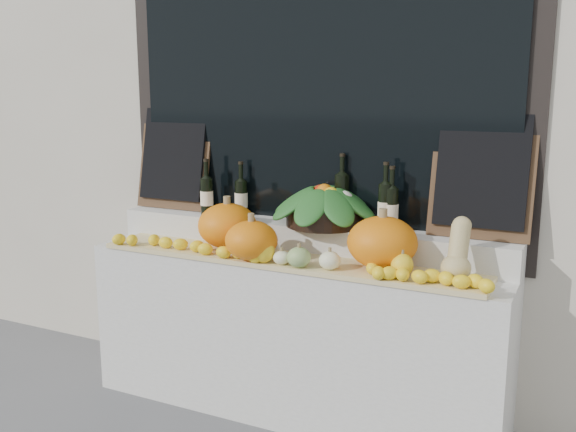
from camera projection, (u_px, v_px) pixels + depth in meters
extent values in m
cube|color=beige|center=(347.00, 6.00, 3.82)|extent=(7.00, 0.90, 4.50)
cube|color=black|center=(316.00, 64.00, 3.49)|extent=(2.40, 0.04, 2.10)
cube|color=black|center=(314.00, 64.00, 3.46)|extent=(2.20, 0.02, 2.00)
cube|color=silver|center=(294.00, 334.00, 3.53)|extent=(2.30, 0.55, 0.88)
cube|color=silver|center=(306.00, 237.00, 3.56)|extent=(2.30, 0.25, 0.16)
cube|color=tan|center=(284.00, 260.00, 3.34)|extent=(2.10, 0.32, 0.02)
ellipsoid|color=orange|center=(227.00, 225.00, 3.54)|extent=(0.35, 0.35, 0.25)
ellipsoid|color=orange|center=(382.00, 242.00, 3.13)|extent=(0.39, 0.39, 0.26)
ellipsoid|color=orange|center=(251.00, 240.00, 3.29)|extent=(0.35, 0.35, 0.20)
ellipsoid|color=tan|center=(456.00, 268.00, 2.93)|extent=(0.14, 0.14, 0.12)
cylinder|color=tan|center=(459.00, 242.00, 2.95)|extent=(0.09, 0.14, 0.18)
sphere|color=tan|center=(462.00, 226.00, 2.97)|extent=(0.09, 0.09, 0.09)
ellipsoid|color=#2E6D20|center=(299.00, 257.00, 3.16)|extent=(0.12, 0.12, 0.10)
cylinder|color=olive|center=(299.00, 245.00, 3.14)|extent=(0.02, 0.02, 0.02)
ellipsoid|color=#2E6D20|center=(250.00, 252.00, 3.30)|extent=(0.09, 0.09, 0.08)
cylinder|color=olive|center=(250.00, 242.00, 3.29)|extent=(0.02, 0.02, 0.02)
ellipsoid|color=#FBF9C9|center=(282.00, 258.00, 3.21)|extent=(0.09, 0.09, 0.07)
cylinder|color=olive|center=(282.00, 249.00, 3.20)|extent=(0.02, 0.02, 0.02)
ellipsoid|color=yellow|center=(264.00, 251.00, 3.24)|extent=(0.11, 0.11, 0.12)
cylinder|color=olive|center=(264.00, 237.00, 3.22)|extent=(0.02, 0.02, 0.02)
ellipsoid|color=#FBF9C9|center=(330.00, 260.00, 3.12)|extent=(0.11, 0.11, 0.09)
cylinder|color=olive|center=(330.00, 249.00, 3.11)|extent=(0.02, 0.02, 0.02)
ellipsoid|color=yellow|center=(402.00, 265.00, 3.00)|extent=(0.11, 0.11, 0.11)
cylinder|color=olive|center=(403.00, 251.00, 2.99)|extent=(0.02, 0.02, 0.02)
cylinder|color=black|center=(324.00, 216.00, 3.47)|extent=(0.41, 0.41, 0.11)
cylinder|color=black|center=(207.00, 196.00, 3.77)|extent=(0.07, 0.07, 0.21)
cylinder|color=black|center=(206.00, 170.00, 3.74)|extent=(0.03, 0.03, 0.10)
cylinder|color=#F7EACE|center=(207.00, 198.00, 3.77)|extent=(0.08, 0.08, 0.08)
cylinder|color=black|center=(206.00, 160.00, 3.73)|extent=(0.03, 0.03, 0.02)
cylinder|color=black|center=(241.00, 198.00, 3.74)|extent=(0.07, 0.07, 0.20)
cylinder|color=black|center=(241.00, 172.00, 3.71)|extent=(0.03, 0.03, 0.10)
cylinder|color=#F7EACE|center=(241.00, 200.00, 3.74)|extent=(0.08, 0.08, 0.08)
cylinder|color=black|center=(241.00, 163.00, 3.70)|extent=(0.03, 0.03, 0.02)
cylinder|color=black|center=(342.00, 200.00, 3.49)|extent=(0.08, 0.08, 0.27)
cylinder|color=black|center=(342.00, 165.00, 3.45)|extent=(0.03, 0.03, 0.10)
cylinder|color=#F7EACE|center=(342.00, 201.00, 3.49)|extent=(0.08, 0.08, 0.08)
cylinder|color=black|center=(342.00, 155.00, 3.44)|extent=(0.03, 0.03, 0.02)
cylinder|color=black|center=(385.00, 208.00, 3.32)|extent=(0.07, 0.07, 0.25)
cylinder|color=black|center=(386.00, 174.00, 3.28)|extent=(0.03, 0.03, 0.10)
cylinder|color=#F7EACE|center=(385.00, 210.00, 3.32)|extent=(0.08, 0.08, 0.08)
cylinder|color=black|center=(386.00, 163.00, 3.27)|extent=(0.03, 0.03, 0.02)
cylinder|color=black|center=(391.00, 210.00, 3.31)|extent=(0.07, 0.07, 0.23)
cylinder|color=black|center=(392.00, 178.00, 3.28)|extent=(0.03, 0.03, 0.10)
cylinder|color=#F7EACE|center=(391.00, 212.00, 3.31)|extent=(0.08, 0.08, 0.08)
cylinder|color=black|center=(392.00, 168.00, 3.26)|extent=(0.03, 0.03, 0.02)
cube|color=#4C331E|center=(175.00, 159.00, 3.94)|extent=(0.50, 0.14, 0.61)
cube|color=black|center=(173.00, 154.00, 3.93)|extent=(0.44, 0.13, 0.55)
cube|color=#4C331E|center=(482.00, 177.00, 3.16)|extent=(0.50, 0.14, 0.61)
cube|color=black|center=(482.00, 171.00, 3.14)|extent=(0.44, 0.13, 0.55)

